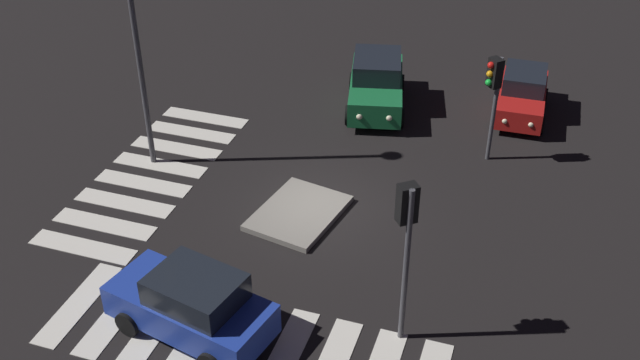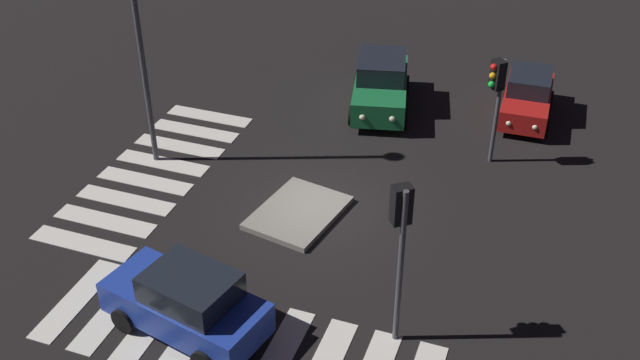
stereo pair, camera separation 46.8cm
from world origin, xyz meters
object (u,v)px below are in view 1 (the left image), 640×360
at_px(traffic_island, 299,213).
at_px(car_red, 522,94).
at_px(car_blue, 192,305).
at_px(traffic_light_north, 406,226).
at_px(car_green, 376,84).
at_px(traffic_light_west, 494,85).

distance_m(traffic_island, car_red, 10.35).
relative_size(traffic_island, car_blue, 0.75).
xyz_separation_m(car_red, traffic_light_north, (12.50, -1.64, 2.52)).
relative_size(traffic_island, car_red, 0.85).
bearing_deg(traffic_island, car_red, 146.80).
distance_m(car_green, traffic_light_west, 5.46).
bearing_deg(traffic_island, traffic_light_north, 46.15).
height_order(car_red, traffic_light_north, traffic_light_north).
bearing_deg(car_green, car_blue, -18.54).
distance_m(car_blue, traffic_light_west, 11.98).
bearing_deg(car_red, car_green, -79.76).
xyz_separation_m(traffic_island, car_green, (-7.52, 0.39, 0.87)).
bearing_deg(traffic_light_north, traffic_light_west, -43.75).
height_order(traffic_island, car_green, car_green).
height_order(car_blue, traffic_light_north, traffic_light_north).
bearing_deg(traffic_island, car_blue, -8.46).
bearing_deg(car_blue, car_red, -102.29).
height_order(car_blue, car_red, car_blue).
bearing_deg(car_green, traffic_light_north, 4.42).
distance_m(traffic_island, traffic_light_west, 7.47).
bearing_deg(traffic_light_west, traffic_island, 0.87).
bearing_deg(traffic_light_north, traffic_island, 7.83).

